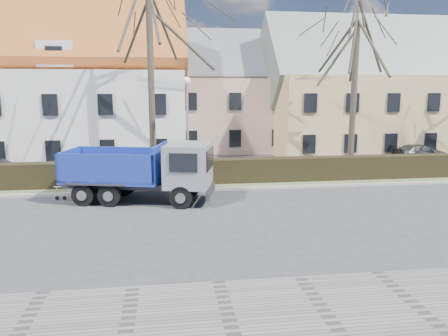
{
  "coord_description": "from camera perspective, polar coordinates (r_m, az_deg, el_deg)",
  "views": [
    {
      "loc": [
        -1.32,
        -16.75,
        5.14
      ],
      "look_at": [
        1.27,
        2.17,
        1.6
      ],
      "focal_mm": 35.0,
      "sensor_mm": 36.0,
      "label": 1
    }
  ],
  "objects": [
    {
      "name": "ground",
      "position": [
        17.57,
        -3.16,
        -6.52
      ],
      "size": [
        120.0,
        120.0,
        0.0
      ],
      "primitive_type": "plane",
      "color": "#38373A"
    },
    {
      "name": "sidewalk_near",
      "position": [
        9.79,
        1.18,
        -20.89
      ],
      "size": [
        80.0,
        5.0,
        0.08
      ],
      "primitive_type": "cube",
      "color": "slate",
      "rests_on": "ground"
    },
    {
      "name": "curb_far",
      "position": [
        21.98,
        -4.14,
        -2.88
      ],
      "size": [
        80.0,
        0.3,
        0.12
      ],
      "primitive_type": "cube",
      "color": "gray",
      "rests_on": "ground"
    },
    {
      "name": "grass_strip",
      "position": [
        23.54,
        -4.39,
        -2.01
      ],
      "size": [
        80.0,
        3.0,
        0.1
      ],
      "primitive_type": "cube",
      "color": "#506036",
      "rests_on": "ground"
    },
    {
      "name": "hedge",
      "position": [
        23.23,
        -4.38,
        -0.67
      ],
      "size": [
        60.0,
        0.9,
        1.3
      ],
      "primitive_type": "cube",
      "color": "black",
      "rests_on": "ground"
    },
    {
      "name": "building_pink",
      "position": [
        37.15,
        0.46,
        8.74
      ],
      "size": [
        10.8,
        8.8,
        8.0
      ],
      "primitive_type": null,
      "color": "#C9A38E",
      "rests_on": "ground"
    },
    {
      "name": "building_yellow",
      "position": [
        37.94,
        19.61,
        8.56
      ],
      "size": [
        18.8,
        10.8,
        8.5
      ],
      "primitive_type": null,
      "color": "tan",
      "rests_on": "ground"
    },
    {
      "name": "tree_1",
      "position": [
        25.29,
        -9.56,
        13.05
      ],
      "size": [
        9.2,
        9.2,
        12.65
      ],
      "primitive_type": null,
      "color": "#373026",
      "rests_on": "ground"
    },
    {
      "name": "tree_2",
      "position": [
        27.67,
        16.67,
        10.82
      ],
      "size": [
        8.0,
        8.0,
        11.0
      ],
      "primitive_type": null,
      "color": "#373026",
      "rests_on": "ground"
    },
    {
      "name": "dump_truck",
      "position": [
        20.2,
        -11.71,
        -0.41
      ],
      "size": [
        7.36,
        4.17,
        2.78
      ],
      "primitive_type": null,
      "rotation": [
        0.0,
        0.0,
        -0.24
      ],
      "color": "navy",
      "rests_on": "ground"
    },
    {
      "name": "streetlight",
      "position": [
        23.89,
        -4.78,
        5.04
      ],
      "size": [
        0.45,
        0.45,
        5.76
      ],
      "primitive_type": null,
      "color": "#A3A4A5",
      "rests_on": "ground"
    },
    {
      "name": "cart_frame",
      "position": [
        21.61,
        -21.15,
        -2.98
      ],
      "size": [
        0.85,
        0.55,
        0.73
      ],
      "primitive_type": null,
      "rotation": [
        0.0,
        0.0,
        -0.13
      ],
      "color": "silver",
      "rests_on": "ground"
    },
    {
      "name": "parked_car_b",
      "position": [
        33.67,
        24.27,
        1.8
      ],
      "size": [
        4.27,
        2.2,
        1.18
      ],
      "primitive_type": "imported",
      "rotation": [
        0.0,
        0.0,
        1.71
      ],
      "color": "#28272A",
      "rests_on": "ground"
    }
  ]
}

